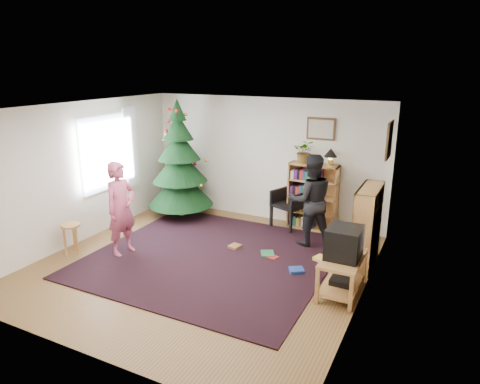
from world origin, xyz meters
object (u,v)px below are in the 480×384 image
at_px(picture_right, 389,140).
at_px(tv_stand, 342,272).
at_px(person_standing, 121,209).
at_px(christmas_tree, 180,169).
at_px(stool, 71,231).
at_px(armchair, 292,199).
at_px(table_lamp, 331,154).
at_px(bookshelf_back, 313,196).
at_px(crt_tv, 344,242).
at_px(potted_plant, 305,151).
at_px(picture_back, 321,129).
at_px(bookshelf_right, 367,226).
at_px(person_by_chair, 311,200).

height_order(picture_right, tv_stand, picture_right).
relative_size(picture_right, person_standing, 0.38).
distance_m(christmas_tree, stool, 2.57).
xyz_separation_m(armchair, table_lamp, (0.71, 0.03, 0.96)).
bearing_deg(picture_right, person_standing, -153.35).
bearing_deg(stool, christmas_tree, 76.23).
xyz_separation_m(bookshelf_back, armchair, (-0.41, -0.03, -0.11)).
bearing_deg(table_lamp, crt_tv, -69.71).
relative_size(person_standing, potted_plant, 3.60).
bearing_deg(table_lamp, picture_back, 150.94).
bearing_deg(table_lamp, bookshelf_right, -51.35).
height_order(picture_right, bookshelf_back, picture_right).
xyz_separation_m(picture_right, christmas_tree, (-4.08, 0.05, -0.92)).
height_order(christmas_tree, armchair, christmas_tree).
bearing_deg(bookshelf_back, table_lamp, 0.00).
bearing_deg(armchair, picture_back, 39.76).
relative_size(picture_back, picture_right, 0.92).
bearing_deg(tv_stand, crt_tv, 180.00).
relative_size(christmas_tree, person_by_chair, 1.50).
bearing_deg(bookshelf_right, table_lamp, 38.65).
xyz_separation_m(picture_right, bookshelf_back, (-1.38, 0.59, -1.29)).
bearing_deg(person_by_chair, potted_plant, -93.57).
height_order(bookshelf_right, stool, bookshelf_right).
relative_size(bookshelf_back, person_by_chair, 0.79).
xyz_separation_m(picture_right, potted_plant, (-1.58, 0.59, -0.43)).
relative_size(christmas_tree, stool, 4.65).
height_order(tv_stand, table_lamp, table_lamp).
xyz_separation_m(potted_plant, table_lamp, (0.50, 0.00, -0.00)).
distance_m(bookshelf_back, potted_plant, 0.88).
distance_m(christmas_tree, bookshelf_back, 2.78).
xyz_separation_m(christmas_tree, bookshelf_right, (3.95, -0.64, -0.36)).
distance_m(tv_stand, table_lamp, 2.66).
xyz_separation_m(picture_back, person_standing, (-2.58, -2.69, -1.15)).
relative_size(picture_back, crt_tv, 1.11).
distance_m(tv_stand, person_standing, 3.70).
distance_m(picture_back, crt_tv, 2.85).
relative_size(christmas_tree, table_lamp, 7.52).
bearing_deg(crt_tv, christmas_tree, 156.17).
height_order(stool, potted_plant, potted_plant).
bearing_deg(bookshelf_right, stool, 111.35).
xyz_separation_m(person_by_chair, table_lamp, (0.11, 0.78, 0.70)).
relative_size(person_by_chair, potted_plant, 3.71).
height_order(tv_stand, person_by_chair, person_by_chair).
height_order(armchair, table_lamp, table_lamp).
bearing_deg(potted_plant, stool, -136.27).
relative_size(picture_right, potted_plant, 1.35).
distance_m(picture_back, christmas_tree, 2.98).
xyz_separation_m(crt_tv, armchair, (-1.54, 2.20, -0.21)).
bearing_deg(picture_back, picture_right, -28.69).
distance_m(picture_right, person_by_chair, 1.65).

